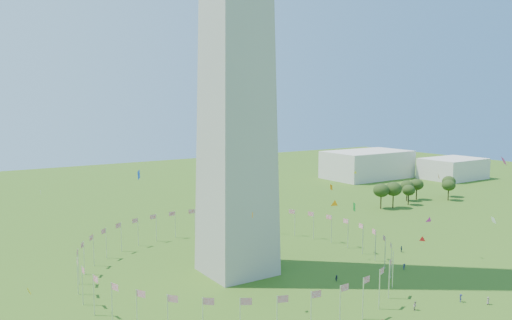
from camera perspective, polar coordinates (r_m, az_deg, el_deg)
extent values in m
cylinder|color=silver|center=(158.32, 10.47, -8.29)|extent=(0.24, 0.24, 9.00)
cylinder|color=silver|center=(162.86, 8.62, -7.83)|extent=(0.24, 0.24, 9.00)
cylinder|color=silver|center=(166.65, 6.60, -7.47)|extent=(0.24, 0.24, 9.00)
cylinder|color=silver|center=(169.65, 4.46, -7.19)|extent=(0.24, 0.24, 9.00)
cylinder|color=silver|center=(171.81, 2.22, -6.99)|extent=(0.24, 0.24, 9.00)
cylinder|color=silver|center=(173.09, -0.07, -6.89)|extent=(0.24, 0.24, 9.00)
cylinder|color=silver|center=(173.47, -2.39, -6.86)|extent=(0.24, 0.24, 9.00)
cylinder|color=silver|center=(172.95, -4.70, -6.92)|extent=(0.24, 0.24, 9.00)
cylinder|color=silver|center=(171.54, -6.99, -7.06)|extent=(0.24, 0.24, 9.00)
cylinder|color=silver|center=(169.25, -9.21, -7.29)|extent=(0.24, 0.24, 9.00)
cylinder|color=silver|center=(166.12, -11.33, -7.60)|extent=(0.24, 0.24, 9.00)
cylinder|color=silver|center=(162.21, -13.32, -8.00)|extent=(0.24, 0.24, 9.00)
cylinder|color=silver|center=(157.57, -15.14, -8.49)|extent=(0.24, 0.24, 9.00)
cylinder|color=silver|center=(152.29, -16.74, -9.07)|extent=(0.24, 0.24, 9.00)
cylinder|color=silver|center=(146.47, -18.07, -9.75)|extent=(0.24, 0.24, 9.00)
cylinder|color=silver|center=(140.23, -19.05, -10.53)|extent=(0.24, 0.24, 9.00)
cylinder|color=silver|center=(133.71, -19.63, -11.40)|extent=(0.24, 0.24, 9.00)
cylinder|color=silver|center=(127.09, -19.71, -12.36)|extent=(0.24, 0.24, 9.00)
cylinder|color=silver|center=(120.57, -19.21, -13.39)|extent=(0.24, 0.24, 9.00)
cylinder|color=silver|center=(114.37, -18.04, -14.46)|extent=(0.24, 0.24, 9.00)
cylinder|color=silver|center=(108.76, -16.13, -15.52)|extent=(0.24, 0.24, 9.00)
cylinder|color=silver|center=(104.02, -13.45, -16.49)|extent=(0.24, 0.24, 9.00)
cylinder|color=silver|center=(100.42, -10.06, -17.28)|extent=(0.24, 0.24, 9.00)
cylinder|color=silver|center=(98.44, 2.41, -17.69)|extent=(0.24, 0.24, 9.00)
cylinder|color=silver|center=(100.89, 6.30, -17.10)|extent=(0.24, 0.24, 9.00)
cylinder|color=silver|center=(104.68, 9.59, -16.24)|extent=(0.24, 0.24, 9.00)
cylinder|color=silver|center=(109.57, 12.14, -15.23)|extent=(0.24, 0.24, 9.00)
cylinder|color=silver|center=(115.29, 13.92, -14.15)|extent=(0.24, 0.24, 9.00)
cylinder|color=silver|center=(121.55, 14.97, -13.07)|extent=(0.24, 0.24, 9.00)
cylinder|color=silver|center=(128.11, 15.36, -12.05)|extent=(0.24, 0.24, 9.00)
cylinder|color=silver|center=(134.72, 15.19, -11.10)|extent=(0.24, 0.24, 9.00)
cylinder|color=silver|center=(141.21, 14.54, -10.25)|extent=(0.24, 0.24, 9.00)
cylinder|color=silver|center=(147.39, 13.49, -9.50)|extent=(0.24, 0.24, 9.00)
cylinder|color=silver|center=(153.14, 12.11, -8.85)|extent=(0.24, 0.24, 9.00)
cube|color=beige|center=(303.78, 12.59, -0.49)|extent=(50.00, 30.00, 16.00)
cube|color=beige|center=(315.54, 21.59, -0.91)|extent=(35.00, 25.00, 12.00)
imported|color=black|center=(130.90, 9.19, -13.20)|extent=(1.08, 0.69, 1.57)
imported|color=gray|center=(118.15, 17.74, -15.57)|extent=(1.21, 1.13, 1.99)
imported|color=#20234B|center=(143.14, 16.58, -11.62)|extent=(1.19, 0.84, 1.68)
imported|color=gray|center=(126.89, 24.99, -14.37)|extent=(1.01, 0.85, 1.75)
imported|color=#1D2643|center=(158.77, 16.29, -9.74)|extent=(1.10, 1.30, 1.89)
imported|color=#1F2449|center=(125.94, 22.36, -14.38)|extent=(1.26, 1.35, 1.84)
plane|color=orange|center=(128.08, 8.96, -4.97)|extent=(2.01, 1.21, 2.25)
plane|color=#CC2699|center=(120.61, 26.47, -0.10)|extent=(1.54, 2.34, 1.99)
plane|color=blue|center=(76.92, -13.25, -1.65)|extent=(0.38, 1.63, 1.67)
plane|color=white|center=(114.74, -23.40, -3.44)|extent=(0.33, 1.48, 1.46)
plane|color=orange|center=(106.76, -0.40, -6.30)|extent=(1.35, 0.41, 1.41)
plane|color=orange|center=(130.38, 8.60, -3.11)|extent=(1.74, 0.41, 1.75)
plane|color=orange|center=(141.14, 4.95, 3.29)|extent=(0.45, 1.00, 1.10)
plane|color=white|center=(111.34, 25.51, -6.22)|extent=(0.75, 1.43, 1.39)
plane|color=red|center=(143.47, 18.47, -8.60)|extent=(1.12, 1.22, 1.65)
plane|color=green|center=(130.94, 11.17, -5.29)|extent=(2.22, 0.41, 2.24)
plane|color=yellow|center=(119.80, -24.50, -13.50)|extent=(1.46, 1.56, 1.51)
plane|color=yellow|center=(143.98, 11.26, -1.41)|extent=(0.87, 0.47, 0.94)
plane|color=yellow|center=(152.05, 20.15, -1.79)|extent=(1.54, 1.63, 1.74)
plane|color=#CC2699|center=(138.41, 19.14, -6.50)|extent=(1.99, 1.09, 2.12)
ellipsoid|color=#2D4617|center=(217.72, 14.10, -4.06)|extent=(6.76, 6.76, 10.57)
ellipsoid|color=#2D4617|center=(220.52, 15.41, -3.91)|extent=(7.03, 7.03, 10.98)
ellipsoid|color=#2D4617|center=(229.10, 17.03, -3.85)|extent=(5.61, 5.61, 8.77)
ellipsoid|color=#2D4617|center=(237.97, 16.87, -3.40)|extent=(5.92, 5.92, 9.25)
ellipsoid|color=#2D4617|center=(242.39, 17.89, -3.23)|extent=(6.07, 6.07, 9.49)
ellipsoid|color=#2D4617|center=(245.57, 21.14, -3.24)|extent=(6.02, 6.02, 9.40)
ellipsoid|color=#2D4617|center=(254.66, 21.15, -2.86)|extent=(6.27, 6.27, 9.80)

